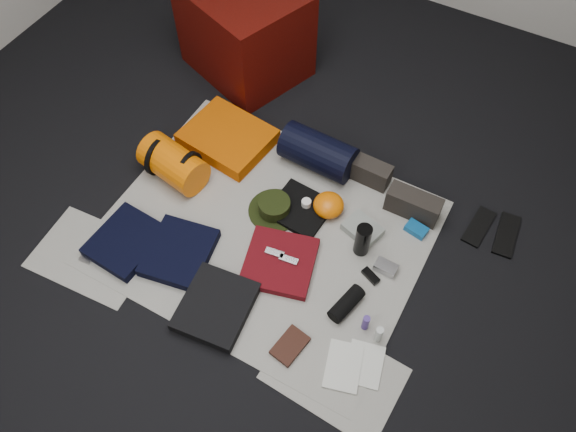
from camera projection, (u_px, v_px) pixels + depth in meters
The scene contains 37 objects.
floor at pixel (265, 233), 2.94m from camera, with size 4.50×4.50×0.02m, color black.
newspaper_mat at pixel (265, 231), 2.93m from camera, with size 1.60×1.30×0.01m, color beige.
newspaper_sheet_front_left at pixel (92, 256), 2.85m from camera, with size 0.58×0.40×0.00m, color beige.
newspaper_sheet_front_right at pixel (335, 374), 2.52m from camera, with size 0.58×0.40×0.00m, color beige.
red_cabinet at pixel (245, 31), 3.39m from camera, with size 0.67×0.56×0.56m, color #470905.
sleeping_pad at pixel (228, 138), 3.23m from camera, with size 0.47×0.39×0.09m, color #CE5402.
stuff_sack at pixel (174, 164), 3.04m from camera, with size 0.21×0.21×0.36m, color #E76403.
sack_strap_left at pixel (158, 157), 3.06m from camera, with size 0.22×0.22×0.03m, color black.
sack_strap_right at pixel (189, 170), 3.01m from camera, with size 0.22×0.22×0.03m, color black.
navy_duffel at pixel (318, 152), 3.08m from camera, with size 0.21×0.21×0.41m, color black.
boonie_brim at pixel (275, 210), 2.99m from camera, with size 0.28×0.28×0.01m, color black.
boonie_crown at pixel (274, 206), 2.96m from camera, with size 0.17×0.17×0.07m, color black.
hiking_boot_left at pixel (367, 171), 3.06m from camera, with size 0.27×0.10×0.13m, color #2B2621.
hiking_boot_right at pixel (413, 204), 2.93m from camera, with size 0.28×0.11×0.14m, color #2B2621.
flip_flop_left at pixel (479, 227), 2.94m from camera, with size 0.09×0.25×0.01m, color black.
flip_flop_right at pixel (506, 235), 2.91m from camera, with size 0.10×0.27×0.01m, color black.
trousers_navy_a at pixel (126, 241), 2.86m from camera, with size 0.31×0.35×0.05m, color black.
trousers_navy_b at pixel (179, 252), 2.82m from camera, with size 0.31×0.35×0.06m, color black.
trousers_charcoal at pixel (216, 306), 2.66m from camera, with size 0.32×0.36×0.06m, color black.
black_tshirt at pixel (300, 209), 2.99m from camera, with size 0.30×0.28×0.03m, color black.
red_shirt at pixel (280, 262), 2.80m from camera, with size 0.34×0.34×0.05m, color #5A0910.
orange_stuff_sack at pixel (329, 205), 2.95m from camera, with size 0.16×0.16×0.11m, color #E76403.
first_aid_pouch at pixel (362, 229), 2.91m from camera, with size 0.19×0.14×0.05m, color gray.
water_bottle at pixel (363, 240), 2.78m from camera, with size 0.08×0.08×0.20m, color black.
speaker at pixel (346, 304), 2.66m from camera, with size 0.08×0.08×0.20m, color black.
compact_camera at pixel (386, 267), 2.78m from camera, with size 0.11×0.07×0.04m, color #A9A9AE.
cyan_case at pixel (416, 229), 2.91m from camera, with size 0.11×0.07×0.04m, color #0E528D.
toiletry_purple at pixel (366, 323), 2.59m from camera, with size 0.03×0.03×0.10m, color #3E267A.
toiletry_clear at pixel (379, 334), 2.56m from camera, with size 0.04×0.04×0.11m, color #B0B5B0.
paperback_book at pixel (290, 346), 2.57m from camera, with size 0.11×0.17×0.02m, color black.
map_booklet at pixel (343, 366), 2.53m from camera, with size 0.16×0.23×0.01m, color silver.
map_printout at pixel (365, 364), 2.53m from camera, with size 0.16×0.20×0.01m, color silver.
sunglasses at pixel (371, 276), 2.77m from camera, with size 0.10×0.04×0.02m, color black.
key_cluster at pixel (88, 257), 2.84m from camera, with size 0.07×0.07×0.01m, color #A9A9AE.
tape_roll at pixel (306, 203), 2.97m from camera, with size 0.05×0.05×0.04m, color white.
energy_bar_a at pixel (275, 253), 2.79m from camera, with size 0.10×0.04×0.01m, color #A9A9AE.
energy_bar_b at pixel (289, 260), 2.77m from camera, with size 0.10×0.04×0.01m, color #A9A9AE.
Camera 1 is at (0.85, -1.30, 2.49)m, focal length 35.00 mm.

